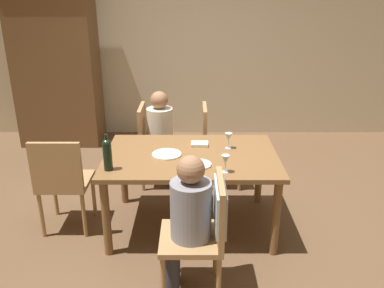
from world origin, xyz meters
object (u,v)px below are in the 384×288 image
wine_glass_centre (226,160)px  dinner_plate_guest_left (168,154)px  person_woman_host (163,131)px  wine_glass_near_left (229,138)px  chair_far_left (153,140)px  armoire_cabinet (58,67)px  chair_near (209,222)px  person_man_bearded (188,217)px  chair_left_end (63,178)px  dining_table (192,163)px  chair_far_right (215,140)px  wine_bottle_tall_green (108,154)px  dinner_plate_host (199,164)px

wine_glass_centre → dinner_plate_guest_left: 0.62m
person_woman_host → wine_glass_near_left: size_ratio=7.30×
chair_far_left → person_woman_host: size_ratio=0.85×
armoire_cabinet → chair_near: (1.99, -3.16, -0.50)m
dinner_plate_guest_left → chair_far_left: bearing=103.4°
person_man_bearded → wine_glass_near_left: bearing=-19.5°
chair_far_left → chair_left_end: size_ratio=1.00×
chair_far_left → dinner_plate_guest_left: chair_far_left is taller
dining_table → person_man_bearded: size_ratio=1.41×
person_man_bearded → dinner_plate_guest_left: size_ratio=4.16×
chair_left_end → chair_far_right: (1.41, 0.98, 0.00)m
armoire_cabinet → wine_bottle_tall_green: size_ratio=7.03×
armoire_cabinet → wine_glass_near_left: 3.07m
wine_glass_centre → dinner_plate_guest_left: bearing=143.7°
chair_near → wine_bottle_tall_green: 1.02m
wine_bottle_tall_green → dining_table: bearing=25.7°
chair_far_left → wine_glass_near_left: size_ratio=6.17×
armoire_cabinet → chair_far_left: bearing=-43.6°
chair_near → wine_bottle_tall_green: bearing=54.5°
wine_glass_near_left → dinner_plate_host: 0.48m
person_man_bearded → dinner_plate_host: person_man_bearded is taller
person_woman_host → dinner_plate_host: (0.38, -1.13, 0.10)m
dining_table → chair_near: 0.90m
chair_far_right → dinner_plate_host: chair_far_right is taller
chair_far_right → person_man_bearded: 1.82m
armoire_cabinet → dining_table: (1.87, -2.26, -0.45)m
chair_near → armoire_cabinet: bearing=32.3°
dinner_plate_host → person_man_bearded: bearing=-97.5°
chair_far_left → chair_far_right: bearing=90.0°
chair_near → chair_far_right: 1.80m
chair_near → person_man_bearded: 0.15m
person_woman_host → dinner_plate_host: 1.20m
armoire_cabinet → chair_near: 3.77m
dinner_plate_guest_left → wine_glass_centre: bearing=-36.3°
person_woman_host → armoire_cabinet: bearing=-131.5°
dining_table → chair_left_end: bearing=-175.7°
armoire_cabinet → dining_table: size_ratio=1.41×
dinner_plate_host → dinner_plate_guest_left: same height
chair_left_end → person_woman_host: bearing=49.8°
person_woman_host → dinner_plate_guest_left: (0.10, -0.91, 0.10)m
wine_glass_centre → dinner_plate_host: size_ratio=0.68×
chair_near → chair_far_right: (0.14, 1.79, -0.06)m
chair_far_right → dinner_plate_guest_left: bearing=-27.8°
dining_table → dinner_plate_host: bearing=-75.2°
chair_far_left → wine_bottle_tall_green: (-0.24, -1.22, 0.34)m
chair_far_right → wine_glass_centre: chair_far_right is taller
chair_far_left → wine_glass_centre: bearing=29.2°
dinner_plate_guest_left → chair_left_end: bearing=-175.3°
person_woman_host → wine_glass_centre: 1.42m
person_woman_host → dinner_plate_guest_left: person_woman_host is taller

